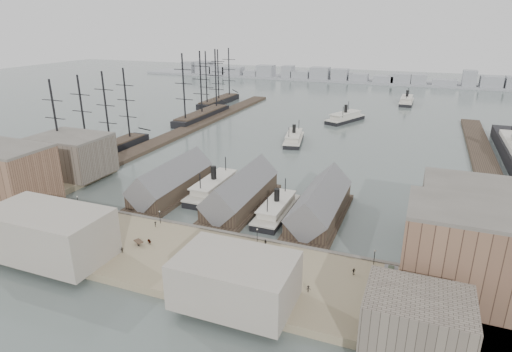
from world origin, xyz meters
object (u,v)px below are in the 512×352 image
at_px(ferry_docked_west, 214,187).
at_px(tram, 388,286).
at_px(horse_cart_center, 146,242).
at_px(horse_cart_left, 107,220).
at_px(horse_cart_right, 263,275).

relative_size(ferry_docked_west, tram, 2.69).
bearing_deg(tram, horse_cart_center, -179.24).
bearing_deg(horse_cart_left, horse_cart_right, -95.16).
distance_m(ferry_docked_west, horse_cart_right, 57.57).
distance_m(ferry_docked_west, horse_cart_left, 38.97).
height_order(horse_cart_left, horse_cart_right, horse_cart_right).
relative_size(horse_cart_center, horse_cart_right, 1.03).
bearing_deg(horse_cart_left, ferry_docked_west, -19.26).
height_order(ferry_docked_west, tram, ferry_docked_west).
bearing_deg(horse_cart_center, tram, -61.92).
height_order(tram, horse_cart_right, tram).
bearing_deg(horse_cart_left, horse_cart_center, -104.90).
xyz_separation_m(ferry_docked_west, horse_cart_right, (35.32, -45.46, 0.35)).
distance_m(ferry_docked_west, horse_cart_center, 42.17).
xyz_separation_m(ferry_docked_west, horse_cart_center, (1.47, -42.15, 0.33)).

